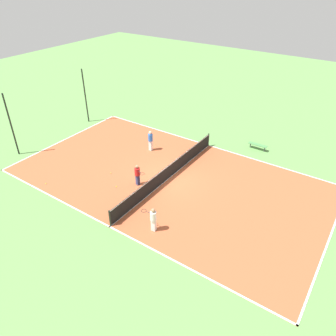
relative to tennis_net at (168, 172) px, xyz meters
name	(u,v)px	position (x,y,z in m)	size (l,w,h in m)	color
ground_plane	(168,179)	(0.00, 0.00, -0.59)	(80.00, 80.00, 0.00)	#60934C
court_surface	(168,179)	(0.00, 0.00, -0.58)	(11.94, 21.30, 0.02)	#B75633
tennis_net	(168,172)	(0.00, 0.00, 0.00)	(11.74, 0.10, 1.11)	black
bench	(258,145)	(7.55, -3.55, -0.20)	(0.36, 1.50, 0.45)	#4C8C4C
player_near_white	(153,218)	(-4.71, -2.24, 0.31)	(0.44, 0.97, 1.54)	white
player_coach_red	(137,174)	(-1.73, 1.28, 0.31)	(0.59, 0.99, 1.53)	navy
player_near_blue	(150,139)	(2.59, 3.45, 0.39)	(0.39, 0.39, 1.67)	white
tennis_ball_midcourt	(116,187)	(-2.79, 2.30, -0.53)	(0.07, 0.07, 0.07)	#CCE033
tennis_ball_near_net	(46,183)	(-5.23, 6.50, -0.53)	(0.07, 0.07, 0.07)	#CCE033
tennis_ball_far_baseline	(111,173)	(-1.76, 3.75, -0.53)	(0.07, 0.07, 0.07)	#CCE033
tennis_ball_right_alley	(114,215)	(-5.05, 0.44, -0.53)	(0.07, 0.07, 0.07)	#CCE033
fence_post_back_left	(11,125)	(-3.75, 11.68, 1.89)	(0.12, 0.12, 4.95)	black
fence_post_back_right	(85,96)	(3.75, 11.68, 1.89)	(0.12, 0.12, 4.95)	black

